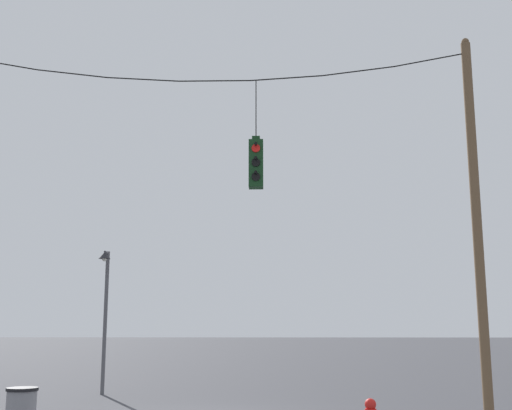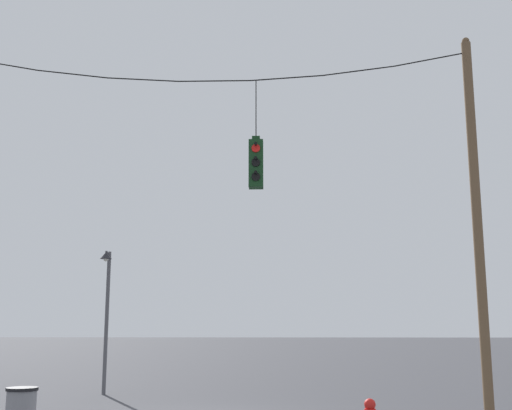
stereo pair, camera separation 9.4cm
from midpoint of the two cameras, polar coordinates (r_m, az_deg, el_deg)
utility_pole_right at (r=15.64m, az=18.86°, el=-1.36°), size 0.23×0.23×9.01m
span_wire at (r=15.98m, az=-3.89°, el=11.69°), size 12.24×0.03×0.69m
traffic_light_near_left_pole at (r=15.19m, az=-0.18°, el=3.73°), size 0.34×0.46×2.67m
street_lamp at (r=21.15m, az=-13.40°, el=-7.98°), size 0.37×0.66×4.48m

